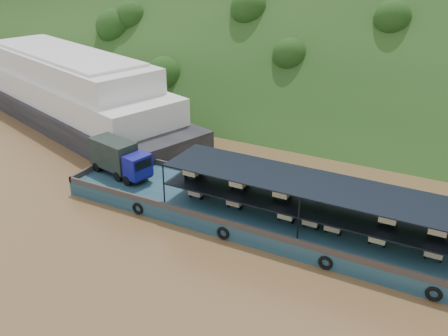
% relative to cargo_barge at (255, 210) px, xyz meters
% --- Properties ---
extents(ground, '(160.00, 160.00, 0.00)m').
position_rel_cargo_barge_xyz_m(ground, '(-1.81, -1.16, -1.09)').
color(ground, brown).
rests_on(ground, ground).
extents(hillside, '(140.00, 39.60, 39.60)m').
position_rel_cargo_barge_xyz_m(hillside, '(-1.81, 34.84, -1.09)').
color(hillside, black).
rests_on(hillside, ground).
extents(cargo_barge, '(35.07, 7.18, 4.54)m').
position_rel_cargo_barge_xyz_m(cargo_barge, '(0.00, 0.00, 0.00)').
color(cargo_barge, '#16364D').
rests_on(cargo_barge, ground).
extents(passenger_ferry, '(43.34, 23.03, 8.53)m').
position_rel_cargo_barge_xyz_m(passenger_ferry, '(-31.45, 12.18, 2.61)').
color(passenger_ferry, black).
rests_on(passenger_ferry, ground).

